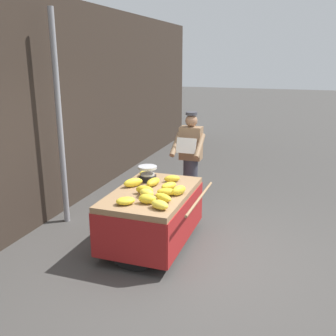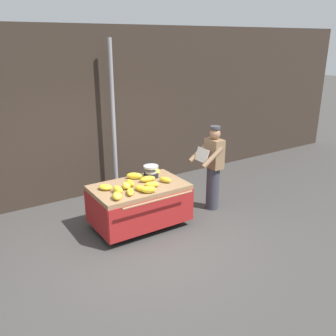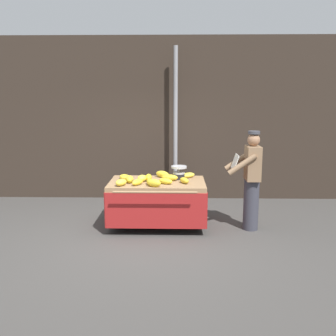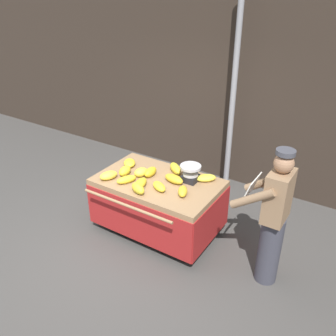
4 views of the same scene
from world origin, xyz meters
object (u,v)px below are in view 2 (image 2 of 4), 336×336
banana_bunch_0 (117,196)px  banana_bunch_5 (149,190)px  banana_cart (139,197)px  weighing_scale (151,172)px  vendor_person (213,168)px  banana_bunch_9 (130,183)px  banana_bunch_10 (165,180)px  banana_bunch_1 (130,192)px  street_pole (113,121)px  banana_bunch_2 (134,176)px  banana_bunch_6 (118,190)px  banana_bunch_8 (152,184)px  banana_bunch_12 (141,188)px  banana_bunch_4 (148,179)px  banana_bunch_3 (126,186)px  banana_bunch_7 (156,172)px  banana_bunch_11 (105,187)px

banana_bunch_0 → banana_bunch_5: size_ratio=1.02×
banana_cart → banana_bunch_5: 0.49m
weighing_scale → vendor_person: 1.27m
banana_bunch_9 → banana_bunch_10: bearing=-16.6°
vendor_person → banana_bunch_10: bearing=-178.2°
banana_bunch_1 → banana_bunch_9: bearing=63.8°
street_pole → weighing_scale: size_ratio=11.84×
banana_bunch_5 → banana_bunch_10: banana_bunch_5 is taller
banana_bunch_2 → banana_bunch_6: (-0.55, -0.44, 0.00)m
banana_bunch_6 → banana_bunch_8: 0.63m
banana_bunch_2 → banana_bunch_8: (0.07, -0.52, -0.01)m
banana_bunch_12 → vendor_person: vendor_person is taller
weighing_scale → banana_bunch_9: 0.56m
banana_bunch_4 → banana_bunch_2: bearing=117.6°
street_pole → banana_cart: 1.98m
banana_bunch_10 → banana_bunch_3: bearing=171.2°
weighing_scale → banana_bunch_7: (0.17, 0.12, -0.07)m
banana_bunch_1 → banana_bunch_7: (0.87, 0.61, -0.00)m
banana_bunch_0 → vendor_person: (2.19, 0.23, -0.00)m
banana_cart → vendor_person: (1.61, -0.10, 0.28)m
weighing_scale → banana_bunch_6: 0.91m
weighing_scale → banana_bunch_6: weighing_scale is taller
street_pole → weighing_scale: bearing=-87.2°
banana_bunch_1 → banana_bunch_6: size_ratio=1.23×
banana_bunch_1 → banana_bunch_4: (0.53, 0.34, 0.01)m
banana_bunch_1 → banana_bunch_2: bearing=56.5°
weighing_scale → banana_bunch_9: size_ratio=1.15×
banana_bunch_4 → vendor_person: size_ratio=0.17×
banana_bunch_6 → banana_bunch_10: (0.94, -0.02, -0.01)m
banana_bunch_6 → banana_bunch_8: banana_bunch_6 is taller
banana_bunch_7 → banana_bunch_8: 0.66m
weighing_scale → banana_bunch_8: bearing=-118.8°
street_pole → banana_bunch_7: street_pole is taller
banana_bunch_0 → banana_bunch_5: 0.56m
banana_bunch_10 → banana_bunch_0: bearing=-169.7°
banana_bunch_6 → banana_bunch_9: 0.36m
banana_bunch_12 → vendor_person: 1.72m
banana_bunch_4 → banana_bunch_8: 0.27m
banana_bunch_11 → banana_bunch_6: bearing=-64.9°
banana_bunch_11 → vendor_person: 2.21m
banana_bunch_1 → banana_bunch_9: (0.16, 0.33, 0.01)m
banana_bunch_2 → banana_bunch_9: (-0.24, -0.27, -0.00)m
banana_bunch_7 → banana_bunch_8: bearing=-127.0°
street_pole → banana_bunch_0: street_pole is taller
banana_cart → banana_bunch_9: 0.33m
banana_bunch_3 → banana_bunch_5: bearing=-58.5°
street_pole → banana_bunch_0: bearing=-114.4°
street_pole → banana_bunch_8: bearing=-94.9°
banana_bunch_3 → banana_bunch_8: 0.45m
banana_bunch_3 → banana_bunch_6: banana_bunch_6 is taller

